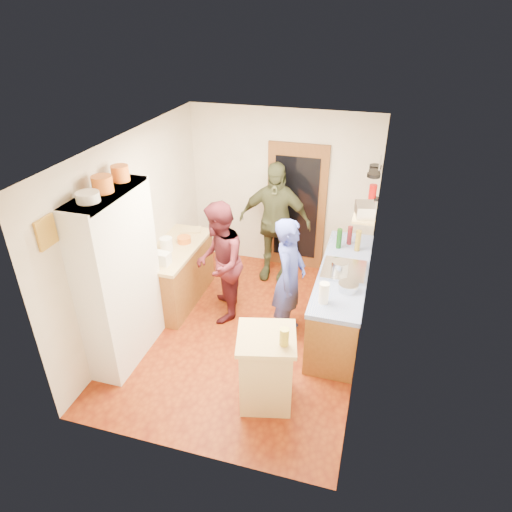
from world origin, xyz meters
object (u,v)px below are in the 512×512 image
at_px(person_left, 222,261).
at_px(person_hob, 291,280).
at_px(island_base, 266,370).
at_px(right_counter_base, 341,300).
at_px(person_back, 275,223).
at_px(hutch_body, 120,279).

bearing_deg(person_left, person_hob, 64.43).
bearing_deg(island_base, right_counter_base, 68.81).
height_order(right_counter_base, person_back, person_back).
distance_m(hutch_body, person_hob, 2.11).
xyz_separation_m(hutch_body, person_hob, (1.87, 0.95, -0.26)).
xyz_separation_m(right_counter_base, person_back, (-1.18, 1.01, 0.55)).
bearing_deg(hutch_body, person_back, 60.23).
bearing_deg(island_base, person_back, 102.12).
bearing_deg(person_hob, island_base, -176.10).
bearing_deg(person_left, island_base, 19.51).
relative_size(person_hob, person_back, 0.87).
height_order(hutch_body, person_back, hutch_body).
xyz_separation_m(island_base, person_back, (-0.56, 2.61, 0.54)).
height_order(island_base, person_hob, person_hob).
bearing_deg(island_base, person_hob, 90.36).
relative_size(hutch_body, person_hob, 1.31).
bearing_deg(person_back, hutch_body, -120.26).
xyz_separation_m(right_counter_base, person_left, (-1.63, -0.19, 0.44)).
xyz_separation_m(hutch_body, right_counter_base, (2.50, 1.30, -0.68)).
bearing_deg(person_hob, person_left, 84.08).
height_order(person_hob, person_left, person_left).
bearing_deg(person_hob, hutch_body, 120.36).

